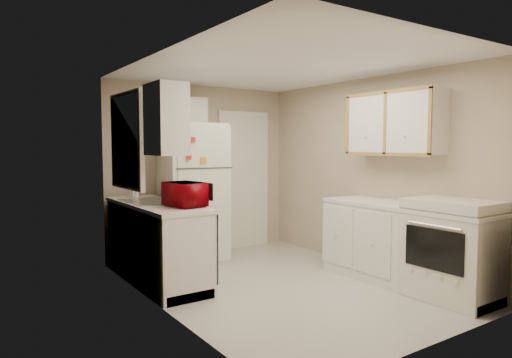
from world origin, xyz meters
TOP-DOWN VIEW (x-y plane):
  - floor at (0.00, 0.00)m, footprint 3.80×3.80m
  - ceiling at (0.00, 0.00)m, footprint 3.80×3.80m
  - wall_left at (-1.40, 0.00)m, footprint 3.80×3.80m
  - wall_right at (1.40, 0.00)m, footprint 3.80×3.80m
  - wall_back at (0.00, 1.90)m, footprint 2.80×2.80m
  - wall_front at (0.00, -1.90)m, footprint 2.80×2.80m
  - left_counter at (-1.10, 0.90)m, footprint 0.60×1.80m
  - dishwasher at (-0.81, 0.30)m, footprint 0.03×0.58m
  - sink at (-1.10, 1.05)m, footprint 0.54×0.74m
  - microwave at (-0.95, 0.44)m, footprint 0.49×0.31m
  - soap_bottle at (-1.12, 1.55)m, footprint 0.09×0.10m
  - window_blinds at (-1.36, 1.05)m, footprint 0.10×0.98m
  - upper_cabinet_left at (-1.25, 0.22)m, footprint 0.30×0.45m
  - refrigerator at (-0.35, 1.50)m, footprint 0.83×0.81m
  - cabinet_over_fridge at (-0.40, 1.75)m, footprint 0.70×0.30m
  - interior_door at (0.70, 1.86)m, footprint 0.86×0.06m
  - right_counter at (1.10, -0.80)m, footprint 0.60×2.00m
  - stove at (1.15, -1.36)m, footprint 0.68×0.84m
  - upper_cabinet_right at (1.25, -0.50)m, footprint 0.30×1.20m

SIDE VIEW (x-z plane):
  - floor at x=0.00m, z-range 0.00..0.00m
  - left_counter at x=-1.10m, z-range 0.00..0.90m
  - right_counter at x=1.10m, z-range 0.00..0.90m
  - dishwasher at x=-0.81m, z-range 0.13..0.85m
  - stove at x=1.15m, z-range 0.00..1.02m
  - sink at x=-1.10m, z-range 0.78..0.94m
  - refrigerator at x=-0.35m, z-range 0.00..1.84m
  - soap_bottle at x=-1.12m, z-range 0.91..1.09m
  - interior_door at x=0.70m, z-range -0.02..2.06m
  - microwave at x=-0.95m, z-range 0.90..1.20m
  - wall_left at x=-1.40m, z-range 1.20..1.20m
  - wall_right at x=1.40m, z-range 1.20..1.20m
  - wall_back at x=0.00m, z-range 1.20..1.20m
  - wall_front at x=0.00m, z-range 1.20..1.20m
  - window_blinds at x=-1.36m, z-range 1.06..2.14m
  - upper_cabinet_left at x=-1.25m, z-range 1.45..2.15m
  - upper_cabinet_right at x=1.25m, z-range 1.45..2.15m
  - cabinet_over_fridge at x=-0.40m, z-range 1.80..2.20m
  - ceiling at x=0.00m, z-range 2.40..2.40m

